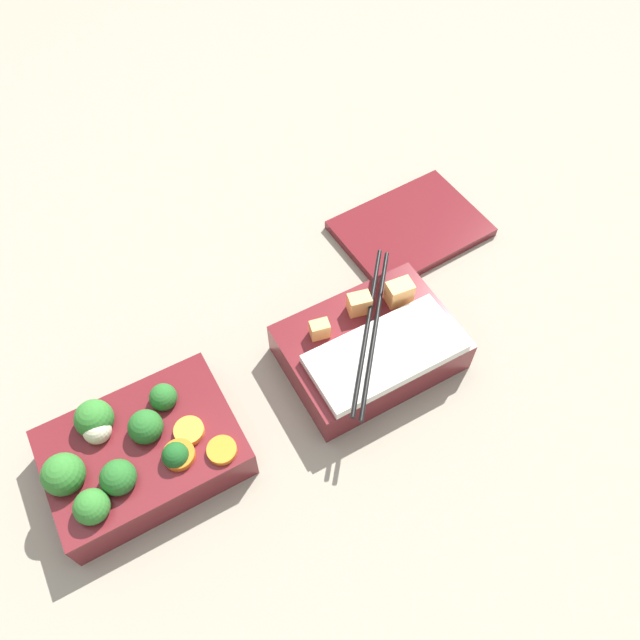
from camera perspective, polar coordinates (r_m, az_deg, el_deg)
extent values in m
plane|color=gray|center=(0.72, -5.06, -7.67)|extent=(3.00, 3.00, 0.00)
cube|color=maroon|center=(0.69, -15.60, -11.90)|extent=(0.19, 0.14, 0.05)
sphere|color=#236023|center=(0.65, -17.97, -13.53)|extent=(0.04, 0.04, 0.04)
sphere|color=#2D7028|center=(0.68, -19.95, -8.47)|extent=(0.04, 0.04, 0.04)
sphere|color=#19511E|center=(0.65, -13.08, -11.96)|extent=(0.03, 0.03, 0.03)
sphere|color=#2D7028|center=(0.65, -20.15, -15.73)|extent=(0.03, 0.03, 0.03)
sphere|color=#236023|center=(0.66, -15.66, -9.39)|extent=(0.04, 0.04, 0.04)
sphere|color=#2D7028|center=(0.67, -22.41, -12.93)|extent=(0.04, 0.04, 0.04)
sphere|color=#236023|center=(0.68, -14.14, -6.86)|extent=(0.03, 0.03, 0.03)
cylinder|color=orange|center=(0.66, -11.88, -9.89)|extent=(0.04, 0.04, 0.01)
cylinder|color=orange|center=(0.64, -8.97, -11.67)|extent=(0.04, 0.04, 0.01)
cylinder|color=orange|center=(0.67, -22.40, -12.94)|extent=(0.03, 0.03, 0.01)
cylinder|color=orange|center=(0.65, -12.77, -11.92)|extent=(0.05, 0.05, 0.01)
sphere|color=beige|center=(0.68, -19.70, -9.47)|extent=(0.03, 0.03, 0.03)
cube|color=maroon|center=(0.72, 4.56, -2.52)|extent=(0.19, 0.14, 0.05)
cube|color=silver|center=(0.69, 6.01, -3.04)|extent=(0.17, 0.08, 0.01)
cube|color=#F4A356|center=(0.69, -0.03, -0.86)|extent=(0.02, 0.02, 0.02)
cube|color=#F4A356|center=(0.71, 3.61, 1.49)|extent=(0.03, 0.02, 0.03)
cube|color=#F4A356|center=(0.72, 7.26, 2.51)|extent=(0.03, 0.02, 0.03)
sphere|color=#4C1E4C|center=(0.73, 6.98, 2.33)|extent=(0.02, 0.02, 0.02)
cylinder|color=black|center=(0.69, 5.06, -0.92)|extent=(0.15, 0.18, 0.01)
cylinder|color=black|center=(0.69, 4.49, -0.84)|extent=(0.15, 0.18, 0.01)
cube|color=maroon|center=(0.87, 8.26, 8.28)|extent=(0.20, 0.15, 0.01)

